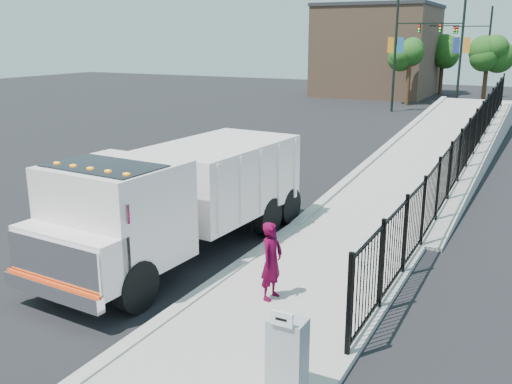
% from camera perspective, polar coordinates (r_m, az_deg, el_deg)
% --- Properties ---
extents(ground, '(120.00, 120.00, 0.00)m').
position_cam_1_polar(ground, '(13.24, -2.98, -8.65)').
color(ground, black).
rests_on(ground, ground).
extents(sidewalk, '(3.55, 12.00, 0.12)m').
position_cam_1_polar(sidewalk, '(10.81, 0.63, -14.09)').
color(sidewalk, '#9E998E').
rests_on(sidewalk, ground).
extents(curb, '(0.30, 12.00, 0.16)m').
position_cam_1_polar(curb, '(11.69, -8.02, -11.75)').
color(curb, '#ADAAA3').
rests_on(curb, ground).
extents(ramp, '(3.95, 24.06, 3.19)m').
position_cam_1_polar(ramp, '(27.27, 18.27, 3.13)').
color(ramp, '#9E998E').
rests_on(ramp, ground).
extents(iron_fence, '(0.10, 28.00, 1.80)m').
position_cam_1_polar(iron_fence, '(23.02, 20.29, 3.12)').
color(iron_fence, black).
rests_on(iron_fence, ground).
extents(truck, '(3.16, 8.40, 2.83)m').
position_cam_1_polar(truck, '(14.17, -7.86, -0.32)').
color(truck, black).
rests_on(truck, ground).
extents(worker, '(0.45, 0.64, 1.64)m').
position_cam_1_polar(worker, '(11.72, 1.57, -6.90)').
color(worker, '#510223').
rests_on(worker, sidewalk).
extents(utility_cabinet, '(0.55, 0.40, 1.25)m').
position_cam_1_polar(utility_cabinet, '(8.85, 3.14, -16.18)').
color(utility_cabinet, gray).
rests_on(utility_cabinet, sidewalk).
extents(arrow_sign, '(0.35, 0.04, 0.22)m').
position_cam_1_polar(arrow_sign, '(8.31, 2.58, -12.56)').
color(arrow_sign, white).
rests_on(arrow_sign, utility_cabinet).
extents(light_pole_0, '(3.77, 0.22, 8.00)m').
position_cam_1_polar(light_pole_0, '(43.66, 14.15, 13.48)').
color(light_pole_0, black).
rests_on(light_pole_0, ground).
extents(light_pole_1, '(3.78, 0.22, 8.00)m').
position_cam_1_polar(light_pole_1, '(44.35, 19.40, 13.12)').
color(light_pole_1, black).
rests_on(light_pole_1, ground).
extents(light_pole_2, '(3.77, 0.22, 8.00)m').
position_cam_1_polar(light_pole_2, '(53.76, 16.36, 13.58)').
color(light_pole_2, black).
rests_on(light_pole_2, ground).
extents(light_pole_3, '(3.77, 0.22, 8.00)m').
position_cam_1_polar(light_pole_3, '(56.48, 21.89, 13.17)').
color(light_pole_3, black).
rests_on(light_pole_3, ground).
extents(tree_0, '(2.24, 2.24, 5.12)m').
position_cam_1_polar(tree_0, '(48.28, 15.13, 13.01)').
color(tree_0, '#382314').
rests_on(tree_0, ground).
extents(tree_1, '(2.35, 2.35, 5.17)m').
position_cam_1_polar(tree_1, '(50.44, 22.15, 12.52)').
color(tree_1, '#382314').
rests_on(tree_1, ground).
extents(tree_2, '(2.85, 2.85, 5.43)m').
position_cam_1_polar(tree_2, '(58.88, 18.21, 13.13)').
color(tree_2, '#382314').
rests_on(tree_2, ground).
extents(building, '(10.00, 10.00, 8.00)m').
position_cam_1_polar(building, '(56.52, 12.04, 13.53)').
color(building, '#8C664C').
rests_on(building, ground).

